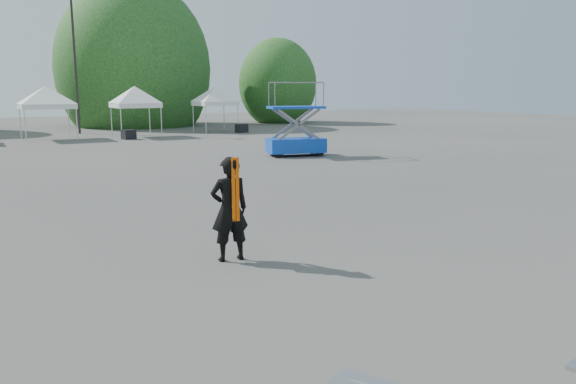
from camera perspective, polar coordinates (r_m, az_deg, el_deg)
ground at (r=11.50m, az=-6.80°, el=-5.49°), size 120.00×120.00×0.00m
light_pole_east at (r=42.87m, az=-20.87°, el=12.94°), size 0.60×0.25×9.80m
tree_mid_e at (r=50.98m, az=-15.38°, el=11.97°), size 5.12×5.12×7.79m
tree_far_e at (r=54.03m, az=-1.07°, el=10.94°), size 3.84×3.84×5.84m
tent_e at (r=38.40m, az=-23.40°, el=9.46°), size 4.41×4.41×3.88m
tent_f at (r=38.74m, az=-15.32°, el=9.94°), size 3.97×3.97×3.88m
tent_g at (r=42.23m, az=-7.45°, el=10.23°), size 3.84×3.84×3.88m
man at (r=10.33m, az=-5.97°, el=-1.73°), size 0.76×0.54×1.94m
scissor_lift at (r=26.67m, az=0.81°, el=7.43°), size 2.92×1.95×3.46m
crate_mid at (r=37.05m, az=-15.88°, el=5.64°), size 0.91×0.78×0.61m
crate_east at (r=41.41m, az=-4.73°, el=6.47°), size 0.92×0.79×0.62m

